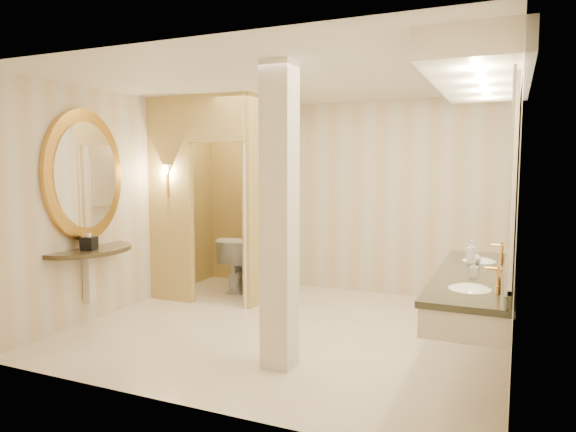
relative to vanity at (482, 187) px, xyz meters
name	(u,v)px	position (x,y,z in m)	size (l,w,h in m)	color
floor	(289,329)	(-1.98, 0.40, -1.63)	(4.50, 4.50, 0.00)	white
ceiling	(289,81)	(-1.98, 0.40, 1.07)	(4.50, 4.50, 0.00)	silver
wall_back	(344,197)	(-1.98, 2.40, -0.28)	(4.50, 0.02, 2.70)	beige
wall_front	(180,228)	(-1.98, -1.60, -0.28)	(4.50, 0.02, 2.70)	beige
wall_left	(125,202)	(-4.23, 0.40, -0.28)	(0.02, 4.00, 2.70)	beige
wall_right	(515,216)	(0.27, 0.40, -0.28)	(0.02, 4.00, 2.70)	beige
toilet_closet	(241,197)	(-3.11, 1.37, -0.24)	(1.50, 1.55, 2.70)	tan
wall_sconce	(167,171)	(-3.90, 0.83, 0.10)	(0.14, 0.14, 0.42)	gold
vanity	(482,187)	(0.00, 0.00, 0.00)	(0.75, 2.49, 2.09)	beige
console_shelf	(85,206)	(-4.19, -0.31, -0.28)	(1.14, 1.14, 2.02)	black
pillar	(279,218)	(-1.63, -0.61, -0.28)	(0.27, 0.27, 2.70)	beige
tissue_box	(89,244)	(-4.03, -0.43, -0.68)	(0.15, 0.15, 0.15)	black
toilet	(243,263)	(-3.31, 1.79, -1.23)	(0.44, 0.78, 0.79)	white
soap_bottle_a	(474,270)	(-0.03, -0.22, -0.68)	(0.06, 0.06, 0.14)	beige
soap_bottle_b	(475,257)	(-0.06, 0.43, -0.69)	(0.11, 0.11, 0.13)	silver
soap_bottle_c	(471,252)	(-0.09, 0.41, -0.64)	(0.09, 0.09, 0.23)	#C6B28C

